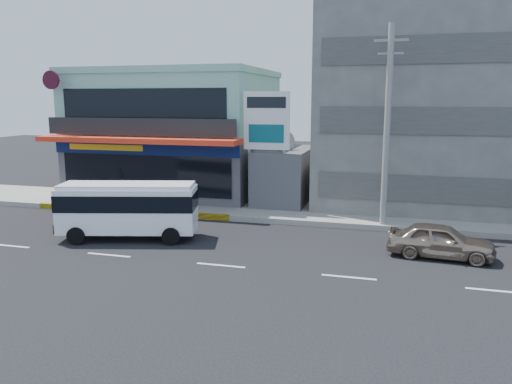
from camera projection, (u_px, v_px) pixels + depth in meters
ground at (221, 265)px, 19.69m from camera, size 120.00×120.00×0.00m
sidewalk at (365, 216)px, 27.35m from camera, size 70.00×5.00×0.30m
shop_building at (178, 136)px, 34.28m from camera, size 12.40×11.70×8.00m
concrete_building at (459, 90)px, 30.00m from camera, size 16.00×12.00×14.00m
gap_structure at (285, 177)px, 30.74m from camera, size 3.00×6.00×3.50m
satellite_dish at (282, 149)px, 29.46m from camera, size 1.50×1.50×0.15m
billboard at (267, 127)px, 27.64m from camera, size 2.60×0.18×6.90m
utility_pole_near at (387, 127)px, 24.19m from camera, size 1.60×0.30×10.00m
minibus at (128, 206)px, 23.20m from camera, size 6.61×3.54×2.64m
sedan at (441, 241)px, 20.58m from camera, size 4.38×2.10×1.44m
motorcycle_rider at (77, 202)px, 28.60m from camera, size 1.63×1.04×1.97m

